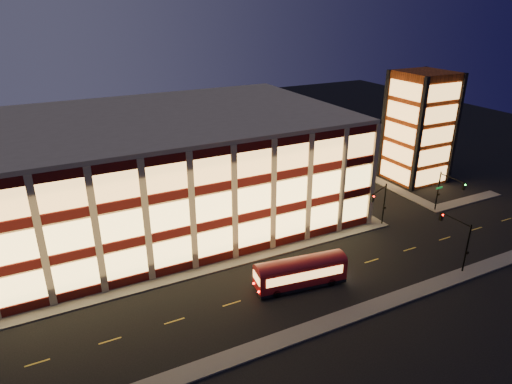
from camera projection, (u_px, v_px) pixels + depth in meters
ground at (226, 270)px, 51.75m from camera, size 200.00×200.00×0.00m
sidewalk_office_south at (198, 271)px, 51.29m from camera, size 54.00×2.00×0.15m
sidewalk_office_east at (313, 185)px, 75.32m from camera, size 2.00×30.00×0.15m
sidewalk_tower_south at (465, 201)px, 69.30m from camera, size 14.00×2.00×0.15m
sidewalk_tower_west at (365, 174)px, 79.92m from camera, size 2.00×30.00×0.15m
sidewalk_near at (284, 339)px, 41.05m from camera, size 100.00×2.00×0.15m
office_building at (155, 169)px, 61.61m from camera, size 50.45×30.45×14.50m
stair_tower at (419, 127)px, 74.82m from camera, size 8.60×8.60×18.00m
traffic_signal_far at (380, 200)px, 59.65m from camera, size 3.79×1.87×6.00m
traffic_signal_right at (447, 188)px, 63.68m from camera, size 1.20×4.37×6.00m
traffic_signal_near at (458, 234)px, 50.94m from camera, size 0.32×4.45×6.00m
trolley_bus at (301, 271)px, 48.15m from camera, size 10.09×3.77×3.33m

